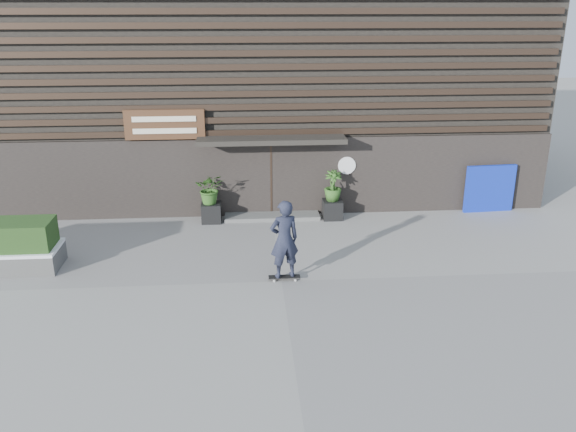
{
  "coord_description": "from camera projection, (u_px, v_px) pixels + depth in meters",
  "views": [
    {
      "loc": [
        -0.86,
        -13.22,
        6.47
      ],
      "look_at": [
        0.29,
        1.67,
        1.1
      ],
      "focal_mm": 37.19,
      "sensor_mm": 36.0,
      "label": 1
    }
  ],
  "objects": [
    {
      "name": "ground",
      "position": [
        282.0,
        281.0,
        14.66
      ],
      "size": [
        80.0,
        80.0,
        0.0
      ],
      "primitive_type": "plane",
      "color": "gray",
      "rests_on": "ground"
    },
    {
      "name": "blue_tarp",
      "position": [
        490.0,
        189.0,
        19.31
      ],
      "size": [
        1.66,
        0.24,
        1.55
      ],
      "primitive_type": "cube",
      "rotation": [
        0.0,
        0.0,
        0.07
      ],
      "color": "#0C22A8",
      "rests_on": "ground"
    },
    {
      "name": "building",
      "position": [
        264.0,
        71.0,
        22.65
      ],
      "size": [
        18.0,
        11.0,
        8.0
      ],
      "color": "black",
      "rests_on": "ground"
    },
    {
      "name": "bamboo_left",
      "position": [
        210.0,
        189.0,
        18.28
      ],
      "size": [
        0.86,
        0.75,
        0.96
      ],
      "primitive_type": "imported",
      "color": "#2D591E",
      "rests_on": "planter_pot_left"
    },
    {
      "name": "skateboarder",
      "position": [
        284.0,
        240.0,
        14.37
      ],
      "size": [
        0.81,
        0.63,
        2.07
      ],
      "color": "black",
      "rests_on": "ground"
    },
    {
      "name": "planter_pot_left",
      "position": [
        211.0,
        212.0,
        18.55
      ],
      "size": [
        0.6,
        0.6,
        0.6
      ],
      "primitive_type": "cube",
      "color": "black",
      "rests_on": "ground"
    },
    {
      "name": "bamboo_right",
      "position": [
        333.0,
        186.0,
        18.56
      ],
      "size": [
        0.54,
        0.54,
        0.96
      ],
      "primitive_type": "imported",
      "color": "#2D591E",
      "rests_on": "planter_pot_right"
    },
    {
      "name": "entrance_step",
      "position": [
        272.0,
        216.0,
        18.95
      ],
      "size": [
        3.0,
        0.8,
        0.12
      ],
      "primitive_type": "cube",
      "color": "#525250",
      "rests_on": "ground"
    },
    {
      "name": "planter_pot_right",
      "position": [
        332.0,
        209.0,
        18.82
      ],
      "size": [
        0.6,
        0.6,
        0.6
      ],
      "primitive_type": "cube",
      "color": "black",
      "rests_on": "ground"
    }
  ]
}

